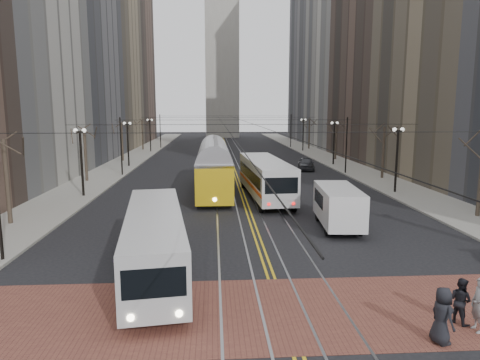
{
  "coord_description": "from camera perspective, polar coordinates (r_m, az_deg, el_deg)",
  "views": [
    {
      "loc": [
        -2.51,
        -18.74,
        7.36
      ],
      "look_at": [
        -0.86,
        7.94,
        3.0
      ],
      "focal_mm": 32.0,
      "sensor_mm": 36.0,
      "label": 1
    }
  ],
  "objects": [
    {
      "name": "clock_tower",
      "position": [
        124.11,
        -2.48,
        22.58
      ],
      "size": [
        12.0,
        12.0,
        66.0
      ],
      "color": "#B2AFA5",
      "rests_on": "ground"
    },
    {
      "name": "sidewalk_right",
      "position": [
        66.5,
        11.76,
        2.78
      ],
      "size": [
        5.0,
        140.0,
        0.15
      ],
      "primitive_type": "cube",
      "color": "gray",
      "rests_on": "ground"
    },
    {
      "name": "sidewalk_left",
      "position": [
        65.36,
        -14.55,
        2.57
      ],
      "size": [
        5.0,
        140.0,
        0.15
      ],
      "primitive_type": "cube",
      "color": "gray",
      "rests_on": "ground"
    },
    {
      "name": "building_right_far",
      "position": [
        109.16,
        11.8,
        15.72
      ],
      "size": [
        16.0,
        20.0,
        40.0
      ],
      "primitive_type": "cube",
      "color": "slate",
      "rests_on": "ground"
    },
    {
      "name": "building_left_mid",
      "position": [
        69.38,
        -23.89,
        16.49
      ],
      "size": [
        16.0,
        20.0,
        34.0
      ],
      "primitive_type": "cube",
      "color": "slate",
      "rests_on": "ground"
    },
    {
      "name": "pedestrian_a",
      "position": [
        15.58,
        25.35,
        -16.01
      ],
      "size": [
        0.76,
        1.01,
        1.86
      ],
      "primitive_type": "imported",
      "rotation": [
        0.0,
        0.0,
        1.77
      ],
      "color": "black",
      "rests_on": "crosswalk_band"
    },
    {
      "name": "ground",
      "position": [
        20.29,
        3.88,
        -12.03
      ],
      "size": [
        260.0,
        260.0,
        0.0
      ],
      "primitive_type": "plane",
      "color": "black",
      "rests_on": "ground"
    },
    {
      "name": "cargo_van",
      "position": [
        27.64,
        12.96,
        -3.65
      ],
      "size": [
        2.73,
        6.02,
        2.59
      ],
      "primitive_type": "cube",
      "rotation": [
        0.0,
        0.0,
        -0.08
      ],
      "color": "silver",
      "rests_on": "ground"
    },
    {
      "name": "building_right_midfar",
      "position": [
        91.81,
        16.72,
        20.6
      ],
      "size": [
        20.0,
        20.0,
        52.0
      ],
      "primitive_type": "cube",
      "color": "#B3B1A9",
      "rests_on": "ground"
    },
    {
      "name": "street_trees",
      "position": [
        54.24,
        -0.88,
        4.44
      ],
      "size": [
        31.68,
        53.28,
        5.6
      ],
      "color": "#382D23",
      "rests_on": "ground"
    },
    {
      "name": "trolley_wires",
      "position": [
        53.75,
        -0.86,
        5.44
      ],
      "size": [
        25.96,
        120.0,
        6.6
      ],
      "color": "black",
      "rests_on": "ground"
    },
    {
      "name": "transit_bus",
      "position": [
        19.84,
        -11.29,
        -8.29
      ],
      "size": [
        3.89,
        11.73,
        2.88
      ],
      "primitive_type": "cube",
      "rotation": [
        0.0,
        0.0,
        0.13
      ],
      "color": "#B8B8B8",
      "rests_on": "ground"
    },
    {
      "name": "lamp_posts",
      "position": [
        47.78,
        -0.52,
        3.79
      ],
      "size": [
        27.6,
        57.2,
        5.6
      ],
      "color": "black",
      "rests_on": "ground"
    },
    {
      "name": "crosswalk_band",
      "position": [
        16.67,
        5.73,
        -16.97
      ],
      "size": [
        25.0,
        6.0,
        0.01
      ],
      "primitive_type": "cube",
      "color": "brown",
      "rests_on": "ground"
    },
    {
      "name": "pedestrian_d",
      "position": [
        17.76,
        -15.51,
        -12.35
      ],
      "size": [
        0.91,
        1.29,
        1.82
      ],
      "primitive_type": "imported",
      "rotation": [
        0.0,
        0.0,
        1.78
      ],
      "color": "black",
      "rests_on": "crosswalk_band"
    },
    {
      "name": "building_right_mid",
      "position": [
        71.2,
        20.54,
        16.48
      ],
      "size": [
        16.0,
        20.0,
        34.0
      ],
      "primitive_type": "cube",
      "color": "brown",
      "rests_on": "ground"
    },
    {
      "name": "streetcar",
      "position": [
        38.92,
        -3.49,
        1.08
      ],
      "size": [
        2.95,
        15.55,
        3.66
      ],
      "primitive_type": "cube",
      "rotation": [
        0.0,
        0.0,
        0.0
      ],
      "color": "gold",
      "rests_on": "ground"
    },
    {
      "name": "streetcar_rails",
      "position": [
        64.22,
        -1.28,
        2.68
      ],
      "size": [
        4.8,
        130.0,
        0.02
      ],
      "primitive_type": "cube",
      "color": "gray",
      "rests_on": "ground"
    },
    {
      "name": "sedan_grey",
      "position": [
        54.14,
        8.8,
        2.17
      ],
      "size": [
        2.44,
        4.76,
        1.55
      ],
      "primitive_type": "imported",
      "rotation": [
        0.0,
        0.0,
        -0.14
      ],
      "color": "#383A3F",
      "rests_on": "ground"
    },
    {
      "name": "rear_bus",
      "position": [
        36.02,
        3.37,
        0.11
      ],
      "size": [
        3.49,
        12.72,
        3.28
      ],
      "primitive_type": "cube",
      "rotation": [
        0.0,
        0.0,
        0.06
      ],
      "color": "silver",
      "rests_on": "ground"
    },
    {
      "name": "centre_lines",
      "position": [
        64.22,
        -1.28,
        2.69
      ],
      "size": [
        0.42,
        130.0,
        0.01
      ],
      "primitive_type": "cube",
      "color": "gold",
      "rests_on": "ground"
    },
    {
      "name": "building_left_far",
      "position": [
        107.98,
        -16.43,
        15.62
      ],
      "size": [
        16.0,
        20.0,
        40.0
      ],
      "primitive_type": "cube",
      "color": "brown",
      "rests_on": "ground"
    },
    {
      "name": "building_left_midfar",
      "position": [
        90.3,
        -20.92,
        20.6
      ],
      "size": [
        20.0,
        20.0,
        52.0
      ],
      "primitive_type": "cube",
      "color": "gray",
      "rests_on": "ground"
    },
    {
      "name": "pedestrian_b",
      "position": [
        16.87,
        29.28,
        -14.29
      ],
      "size": [
        0.46,
        0.69,
        1.88
      ],
      "primitive_type": "imported",
      "rotation": [
        0.0,
        0.0,
        4.73
      ],
      "color": "gray",
      "rests_on": "crosswalk_band"
    },
    {
      "name": "pedestrian_c",
      "position": [
        17.23,
        27.32,
        -14.09
      ],
      "size": [
        0.91,
        0.99,
        1.64
      ],
      "primitive_type": "imported",
      "rotation": [
        0.0,
        0.0,
        2.03
      ],
      "color": "black",
      "rests_on": "crosswalk_band"
    }
  ]
}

